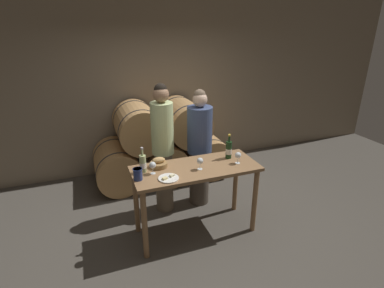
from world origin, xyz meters
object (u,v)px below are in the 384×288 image
(wine_bottle_red, at_px, (229,150))
(blue_crock, at_px, (138,174))
(cheese_plate, at_px, (169,178))
(bread_basket, at_px, (159,163))
(wine_bottle_white, at_px, (143,164))
(wine_glass_center, at_px, (238,155))
(wine_glass_far_left, at_px, (153,165))
(wine_glass_left, at_px, (200,161))
(person_left, at_px, (163,148))
(person_right, at_px, (199,148))
(tasting_table, at_px, (196,178))

(wine_bottle_red, distance_m, blue_crock, 1.20)
(cheese_plate, bearing_deg, bread_basket, 94.35)
(wine_bottle_white, height_order, wine_glass_center, wine_bottle_white)
(bread_basket, distance_m, wine_glass_far_left, 0.19)
(wine_glass_far_left, distance_m, wine_glass_left, 0.55)
(person_left, height_order, blue_crock, person_left)
(person_left, distance_m, bread_basket, 0.50)
(wine_bottle_red, height_order, cheese_plate, wine_bottle_red)
(bread_basket, height_order, cheese_plate, bread_basket)
(person_right, distance_m, bread_basket, 0.85)
(tasting_table, relative_size, wine_glass_center, 10.41)
(wine_bottle_white, distance_m, blue_crock, 0.19)
(person_left, distance_m, wine_bottle_white, 0.66)
(wine_bottle_red, bearing_deg, person_right, 109.53)
(wine_bottle_red, bearing_deg, tasting_table, -168.14)
(wine_bottle_red, height_order, wine_glass_center, wine_bottle_red)
(tasting_table, height_order, person_right, person_right)
(person_left, bearing_deg, wine_glass_center, -43.27)
(wine_bottle_red, relative_size, wine_glass_center, 2.19)
(person_left, distance_m, wine_glass_left, 0.75)
(wine_glass_center, bearing_deg, wine_bottle_red, 100.95)
(tasting_table, relative_size, bread_basket, 7.32)
(person_right, height_order, cheese_plate, person_right)
(person_right, xyz_separation_m, cheese_plate, (-0.68, -0.80, 0.06))
(blue_crock, distance_m, wine_glass_center, 1.22)
(wine_bottle_white, relative_size, wine_glass_far_left, 2.08)
(wine_bottle_red, relative_size, bread_basket, 1.54)
(person_right, xyz_separation_m, blue_crock, (-1.00, -0.70, 0.12))
(tasting_table, xyz_separation_m, bread_basket, (-0.41, 0.16, 0.19))
(person_left, relative_size, wine_bottle_red, 5.69)
(person_right, height_order, bread_basket, person_right)
(wine_glass_far_left, bearing_deg, bread_basket, 54.15)
(blue_crock, xyz_separation_m, bread_basket, (0.29, 0.23, -0.03))
(wine_bottle_white, xyz_separation_m, wine_glass_left, (0.64, -0.16, -0.00))
(bread_basket, relative_size, wine_glass_left, 1.42)
(wine_bottle_red, xyz_separation_m, wine_glass_far_left, (-1.00, -0.09, -0.01))
(cheese_plate, relative_size, wine_glass_far_left, 1.57)
(tasting_table, height_order, wine_bottle_white, wine_bottle_white)
(wine_bottle_white, height_order, blue_crock, wine_bottle_white)
(bread_basket, bearing_deg, blue_crock, -141.94)
(wine_bottle_red, bearing_deg, blue_crock, -171.88)
(wine_bottle_red, bearing_deg, person_left, 143.70)
(person_right, height_order, wine_bottle_white, person_right)
(blue_crock, distance_m, bread_basket, 0.37)
(tasting_table, bearing_deg, wine_glass_center, -8.62)
(blue_crock, distance_m, wine_glass_far_left, 0.21)
(blue_crock, distance_m, wine_glass_left, 0.73)
(blue_crock, bearing_deg, wine_glass_center, -0.53)
(person_left, distance_m, cheese_plate, 0.81)
(tasting_table, xyz_separation_m, person_right, (0.30, 0.63, 0.10))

